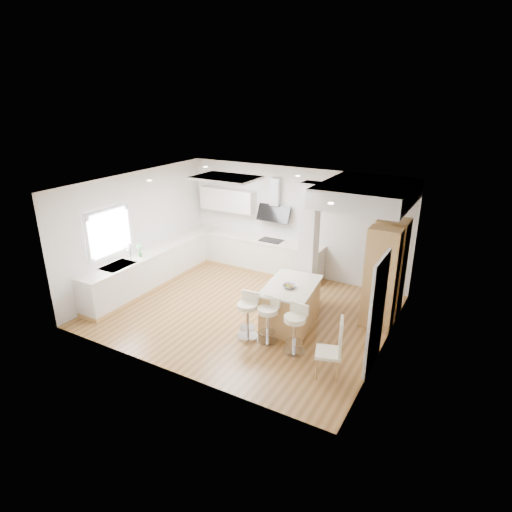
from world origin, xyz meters
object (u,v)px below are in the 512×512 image
Objects in this scene: peninsula at (291,304)px; bar_stool_c at (295,326)px; bar_stool_a at (248,313)px; dining_chair at (334,346)px; bar_stool_b at (268,317)px.

bar_stool_c is (0.50, -0.89, 0.08)m from peninsula.
dining_chair is at bearing -14.69° from bar_stool_a.
bar_stool_a is 1.92m from dining_chair.
dining_chair is (1.47, -0.43, 0.07)m from bar_stool_b.
bar_stool_c is (1.01, -0.02, 0.01)m from bar_stool_a.
bar_stool_a is 1.01m from bar_stool_c.
bar_stool_a is 0.42m from bar_stool_b.
bar_stool_c is at bearing -67.34° from peninsula.
bar_stool_a is at bearing -126.90° from peninsula.
bar_stool_b is 1.53m from dining_chair.
dining_chair is (0.87, -0.35, 0.05)m from bar_stool_c.
bar_stool_c is at bearing -4.63° from bar_stool_a.
dining_chair reaches higher than bar_stool_b.
dining_chair reaches higher than bar_stool_a.
bar_stool_a is at bearing 151.06° from dining_chair.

